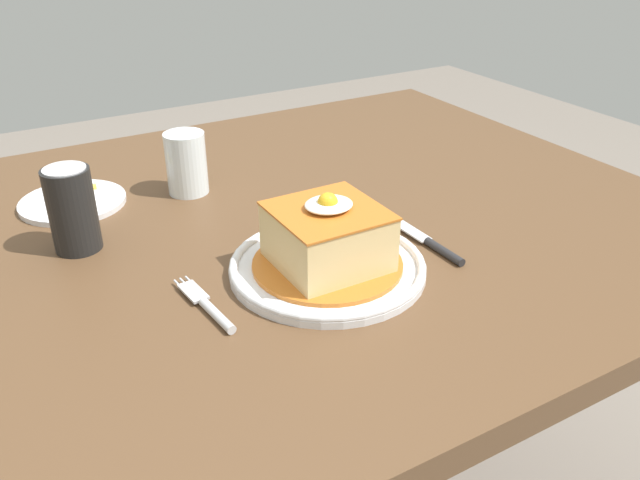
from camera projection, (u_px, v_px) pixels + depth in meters
dining_table at (247, 277)px, 1.04m from camera, size 1.41×1.02×0.72m
main_plate at (327, 266)px, 0.88m from camera, size 0.27×0.27×0.02m
sandwich_meal at (328, 239)px, 0.86m from camera, size 0.20×0.20×0.11m
fork at (209, 307)px, 0.80m from camera, size 0.03×0.14×0.01m
knife at (433, 245)px, 0.94m from camera, size 0.02×0.17×0.01m
soda_can at (72, 209)px, 0.91m from camera, size 0.07×0.07×0.12m
drinking_glass at (187, 167)px, 1.10m from camera, size 0.07×0.07×0.10m
side_plate_fries at (73, 201)px, 1.07m from camera, size 0.17×0.17×0.02m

